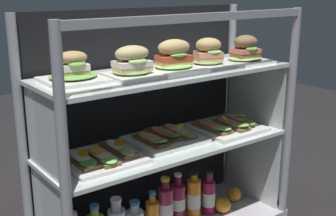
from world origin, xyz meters
TOP-DOWN VIEW (x-y plane):
  - case_frame at (0.00, 0.10)m, footprint 1.10×0.41m
  - riser_lower_tier at (0.00, 0.00)m, footprint 1.03×0.34m
  - shelf_lower_glass at (0.00, 0.00)m, footprint 1.05×0.35m
  - riser_upper_tier at (0.00, 0.00)m, footprint 1.03×0.34m
  - shelf_upper_glass at (0.00, 0.00)m, footprint 1.05×0.35m
  - plated_roll_sandwich_center at (-0.38, 0.04)m, footprint 0.21×0.21m
  - plated_roll_sandwich_right_of_center at (-0.18, -0.03)m, footprint 0.18×0.18m
  - plated_roll_sandwich_far_left at (0.00, -0.04)m, footprint 0.20×0.20m
  - plated_roll_sandwich_far_right at (0.18, -0.03)m, footprint 0.18×0.18m
  - plated_roll_sandwich_mid_right at (0.38, -0.05)m, footprint 0.19×0.19m
  - open_sandwich_tray_far_left at (-0.31, -0.01)m, footprint 0.29×0.26m
  - open_sandwich_tray_near_right_corner at (0.01, 0.03)m, footprint 0.29×0.26m
  - open_sandwich_tray_mid_right at (0.32, -0.02)m, footprint 0.29×0.26m
  - juice_bottle_back_right at (-0.01, -0.00)m, footprint 0.07×0.07m
  - juice_bottle_back_center at (0.07, 0.02)m, footprint 0.07×0.07m
  - juice_bottle_front_middle at (0.15, 0.01)m, footprint 0.06×0.06m
  - juice_bottle_front_fourth at (0.23, -0.00)m, footprint 0.06×0.06m
  - orange_fruit_beside_bottles at (0.41, 0.01)m, footprint 0.07×0.07m
  - orange_fruit_near_left_post at (0.28, 0.05)m, footprint 0.08×0.08m
  - orange_fruit_rolled_forward at (0.29, -0.04)m, footprint 0.07×0.07m

SIDE VIEW (x-z plane):
  - orange_fruit_beside_bottles at x=0.41m, z-range 0.03..0.10m
  - orange_fruit_rolled_forward at x=0.29m, z-range 0.03..0.11m
  - orange_fruit_near_left_post at x=0.28m, z-range 0.03..0.11m
  - juice_bottle_front_fourth at x=0.23m, z-range 0.01..0.22m
  - juice_bottle_back_center at x=0.07m, z-range 0.01..0.24m
  - juice_bottle_front_middle at x=0.15m, z-range 0.02..0.24m
  - juice_bottle_back_right at x=-0.01m, z-range 0.01..0.26m
  - riser_lower_tier at x=0.00m, z-range 0.03..0.41m
  - shelf_lower_glass at x=0.00m, z-range 0.41..0.42m
  - open_sandwich_tray_far_left at x=-0.31m, z-range 0.41..0.47m
  - open_sandwich_tray_near_right_corner at x=0.01m, z-range 0.41..0.47m
  - open_sandwich_tray_mid_right at x=0.32m, z-range 0.41..0.48m
  - case_frame at x=0.00m, z-range 0.04..1.00m
  - riser_upper_tier at x=0.00m, z-range 0.42..0.71m
  - shelf_upper_glass at x=0.00m, z-range 0.71..0.73m
  - plated_roll_sandwich_center at x=-0.38m, z-range 0.71..0.82m
  - plated_roll_sandwich_mid_right at x=0.38m, z-range 0.71..0.83m
  - plated_roll_sandwich_far_left at x=0.00m, z-range 0.71..0.84m
  - plated_roll_sandwich_far_right at x=0.18m, z-range 0.71..0.83m
  - plated_roll_sandwich_right_of_center at x=-0.18m, z-range 0.72..0.83m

